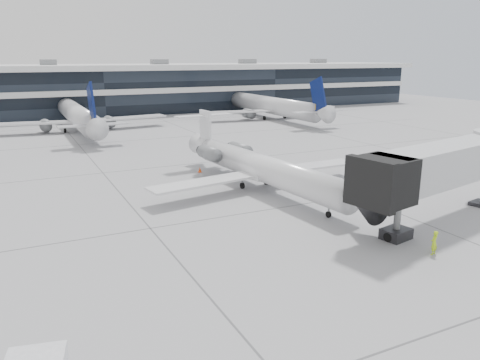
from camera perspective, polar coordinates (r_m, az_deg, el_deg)
ground at (r=40.67m, az=2.83°, el=-3.72°), size 220.00×220.00×0.00m
terminal at (r=117.49m, az=-17.14°, el=10.27°), size 170.00×22.00×10.00m
bg_jet_center at (r=90.29m, az=-19.08°, el=5.74°), size 32.00×40.00×9.60m
bg_jet_right at (r=103.01m, az=3.68°, el=7.54°), size 32.00×40.00×9.60m
regional_jet at (r=46.57m, az=2.53°, el=1.63°), size 23.54×29.40×6.79m
jet_bridge at (r=41.15m, az=24.84°, el=2.01°), size 20.32×7.53×6.55m
ramp_worker at (r=34.16m, az=22.58°, el=-7.07°), size 0.70×0.57×1.68m
traffic_cone at (r=54.14m, az=-4.91°, el=1.25°), size 0.54×0.54×0.60m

